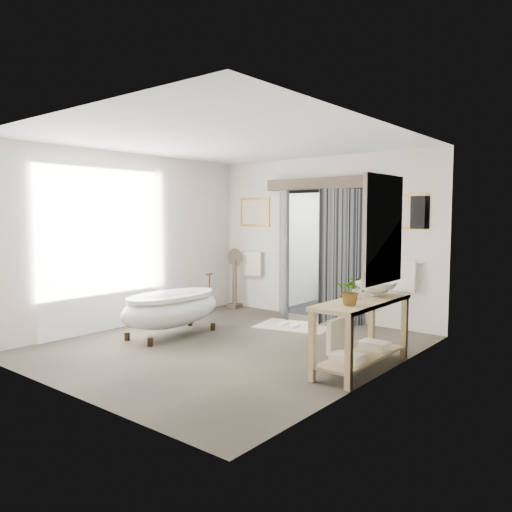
% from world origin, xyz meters
% --- Properties ---
extents(ground_plane, '(5.00, 5.00, 0.00)m').
position_xyz_m(ground_plane, '(0.00, 0.00, 0.00)').
color(ground_plane, brown).
extents(room_shell, '(4.52, 5.02, 2.91)m').
position_xyz_m(room_shell, '(-0.04, -0.13, 1.86)').
color(room_shell, beige).
rests_on(room_shell, ground_plane).
extents(shower_room, '(2.22, 2.01, 2.51)m').
position_xyz_m(shower_room, '(0.00, 3.99, 0.91)').
color(shower_room, black).
rests_on(shower_room, ground_plane).
extents(back_wall_dressing, '(3.82, 0.70, 2.52)m').
position_xyz_m(back_wall_dressing, '(0.00, 2.32, 1.56)').
color(back_wall_dressing, black).
rests_on(back_wall_dressing, ground_plane).
extents(clawfoot_tub, '(0.81, 1.82, 0.89)m').
position_xyz_m(clawfoot_tub, '(-1.12, -0.10, 0.43)').
color(clawfoot_tub, '#322316').
rests_on(clawfoot_tub, ground_plane).
extents(vanity, '(0.57, 1.60, 0.85)m').
position_xyz_m(vanity, '(1.95, 0.17, 0.51)').
color(vanity, tan).
rests_on(vanity, ground_plane).
extents(pedestal_mirror, '(0.35, 0.23, 1.20)m').
position_xyz_m(pedestal_mirror, '(-1.88, 2.25, 0.51)').
color(pedestal_mirror, brown).
rests_on(pedestal_mirror, ground_plane).
extents(rug, '(1.34, 1.04, 0.01)m').
position_xyz_m(rug, '(0.02, 1.59, 0.01)').
color(rug, beige).
rests_on(rug, ground_plane).
extents(slippers, '(0.34, 0.25, 0.05)m').
position_xyz_m(slippers, '(-0.01, 1.47, 0.04)').
color(slippers, white).
rests_on(slippers, rug).
extents(basin, '(0.55, 0.55, 0.18)m').
position_xyz_m(basin, '(1.96, 0.58, 0.94)').
color(basin, white).
rests_on(basin, vanity).
extents(plant, '(0.37, 0.34, 0.33)m').
position_xyz_m(plant, '(2.03, -0.20, 1.01)').
color(plant, gray).
rests_on(plant, vanity).
extents(soap_bottle_a, '(0.09, 0.09, 0.19)m').
position_xyz_m(soap_bottle_a, '(1.92, 0.16, 0.95)').
color(soap_bottle_a, gray).
rests_on(soap_bottle_a, vanity).
extents(soap_bottle_b, '(0.14, 0.14, 0.16)m').
position_xyz_m(soap_bottle_b, '(1.89, 0.75, 0.93)').
color(soap_bottle_b, gray).
rests_on(soap_bottle_b, vanity).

